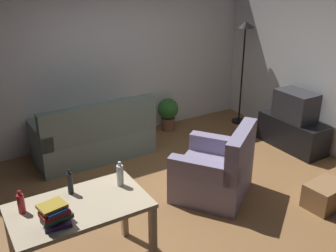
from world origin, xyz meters
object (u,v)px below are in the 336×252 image
Objects in this scene: torchiere_lamp at (244,45)px; couch at (94,138)px; book_stack at (55,215)px; desk at (80,215)px; tv_stand at (292,133)px; armchair at (217,171)px; potted_plant at (168,112)px; tv at (296,105)px; bottle_red at (21,203)px; bottle_clear at (120,175)px; storage_box at (325,195)px; bottle_dark at (70,183)px.

couch is at bearing 178.84° from torchiere_lamp.
desk is at bearing 35.61° from book_stack.
armchair is (-1.86, -0.47, 0.08)m from tv_stand.
tv is at bearing -51.11° from potted_plant.
torchiere_lamp is at bearing 30.45° from book_stack.
torchiere_lamp is (0.00, 1.25, 1.17)m from tv_stand.
potted_plant is at bearing 39.64° from bottle_red.
couch is 2.59m from bottle_red.
armchair is (0.91, -1.77, 0.01)m from couch.
desk is 4.86× the size of bottle_clear.
bottle_red is (-1.43, -2.09, 0.54)m from couch.
armchair is (-0.56, -2.09, -0.01)m from potted_plant.
desk is 0.99× the size of armchair.
armchair is at bearing 136.86° from storage_box.
torchiere_lamp is (2.77, -0.06, 1.11)m from couch.
torchiere_lamp reaches higher than armchair.
desk is at bearing 171.33° from storage_box.
potted_plant is (-1.30, 1.62, 0.09)m from tv_stand.
bottle_dark is at bearing -136.48° from potted_plant.
bottle_clear reaches higher than storage_box.
bottle_dark reaches higher than storage_box.
bottle_dark is (0.00, 0.22, 0.22)m from desk.
tv_stand is at bearing 10.66° from bottle_dark.
bottle_red is at bearing -27.67° from armchair.
potted_plant is (-1.31, 1.62, -0.37)m from tv.
couch is 0.94× the size of torchiere_lamp.
bottle_red reaches higher than storage_box.
torchiere_lamp is 7.31× the size of bottle_clear.
tv_stand is 3.46m from bottle_clear.
armchair is (-1.86, -0.47, -0.38)m from tv.
torchiere_lamp is 4.70m from bottle_red.
desk reaches higher than potted_plant.
desk is (-3.75, -0.92, 0.41)m from tv_stand.
bottle_dark is at bearing 64.09° from couch.
storage_box is at bearing -109.28° from torchiere_lamp.
storage_box is 1.96× the size of bottle_dark.
bottle_clear is (-0.53, -2.12, 0.56)m from couch.
tv is at bearing 10.53° from bottle_red.
desk is at bearing -166.09° from bottle_clear.
couch is 3.54× the size of storage_box.
couch reaches higher than storage_box.
tv is 3.82m from bottle_dark.
potted_plant is 1.19× the size of storage_box.
desk is 3.54m from potted_plant.
book_stack is (-2.70, -2.72, 0.53)m from potted_plant.
bottle_dark is at bearing -152.45° from torchiere_lamp.
armchair is 1.98m from bottle_dark.
tv is at bearing -90.00° from tv_stand.
storage_box is at bearing -82.53° from potted_plant.
bottle_clear is (0.45, 0.11, 0.22)m from desk.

